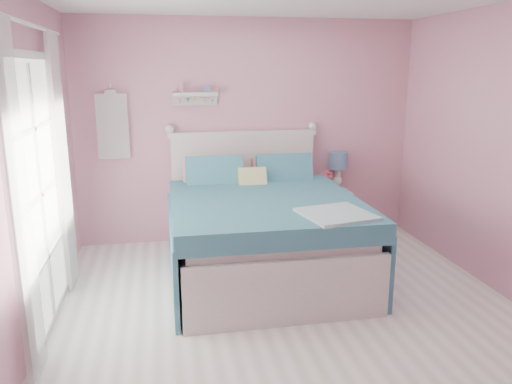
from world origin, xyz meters
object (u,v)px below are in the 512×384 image
object	(u,v)px
bed	(261,232)
nightstand	(332,214)
table_lamp	(338,163)
teacup	(333,191)
vase	(327,184)

from	to	relation	value
bed	nightstand	bearing A→B (deg)	40.91
bed	table_lamp	xyz separation A→B (m)	(1.16, 0.99, 0.48)
bed	teacup	world-z (taller)	bed
nightstand	vase	distance (m)	0.37
vase	teacup	distance (m)	0.19
teacup	bed	bearing A→B (deg)	-143.30
table_lamp	nightstand	bearing A→B (deg)	-136.98
table_lamp	vase	size ratio (longest dim) A/B	3.13
table_lamp	teacup	bearing A→B (deg)	-120.17
nightstand	vase	world-z (taller)	vase
nightstand	teacup	distance (m)	0.37
vase	teacup	bearing A→B (deg)	-87.16
nightstand	bed	bearing A→B (deg)	-139.53
vase	teacup	size ratio (longest dim) A/B	1.55
bed	teacup	distance (m)	1.29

